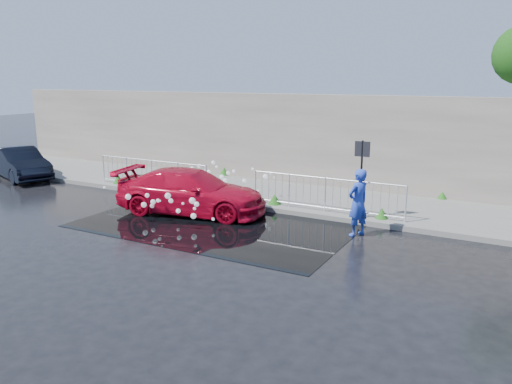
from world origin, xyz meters
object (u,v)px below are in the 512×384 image
person (358,203)px  sign_post (362,167)px  red_car (191,192)px  dark_car (20,163)px

person → sign_post: bearing=-138.7°
sign_post → red_car: (-5.11, -1.49, -1.02)m
red_car → person: (5.41, 0.29, 0.23)m
red_car → dark_car: red_car is taller
sign_post → person: bearing=-75.7°
red_car → dark_car: 9.82m
dark_car → red_car: bearing=-76.8°
sign_post → person: sign_post is taller
dark_car → person: bearing=-73.7°
sign_post → red_car: sign_post is taller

